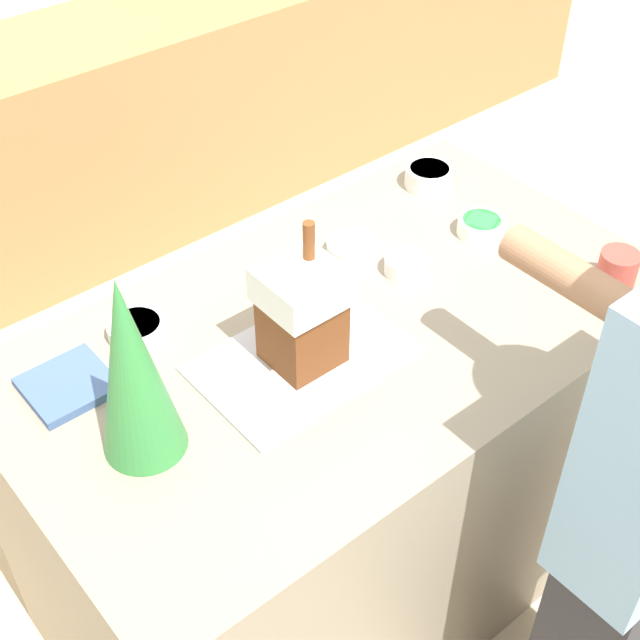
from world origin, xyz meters
name	(u,v)px	position (x,y,z in m)	size (l,w,h in m)	color
ground_plane	(338,573)	(0.00, 0.00, 0.00)	(12.00, 12.00, 0.00)	#C6B28E
back_cabinet_block	(13,170)	(0.00, 1.92, 0.44)	(6.00, 0.60, 0.88)	#9E7547
kitchen_island	(340,468)	(0.00, 0.00, 0.48)	(1.50, 0.85, 0.96)	gray
baking_tray	(303,359)	(-0.13, -0.02, 0.96)	(0.44, 0.29, 0.01)	#B2B2BC
gingerbread_house	(302,313)	(-0.13, -0.02, 1.09)	(0.16, 0.15, 0.31)	brown
decorative_tree	(132,368)	(-0.51, -0.01, 1.16)	(0.16, 0.16, 0.40)	#33843D
candy_bowl_near_tray_right	(407,264)	(0.24, 0.06, 0.98)	(0.10, 0.10, 0.04)	white
candy_bowl_beside_tree	(137,328)	(-0.36, 0.27, 0.98)	(0.13, 0.13, 0.04)	white
candy_bowl_behind_tray	(429,176)	(0.55, 0.29, 0.99)	(0.13, 0.13, 0.05)	silver
candy_bowl_near_tray_left	(481,226)	(0.49, 0.05, 0.98)	(0.12, 0.12, 0.04)	white
candy_bowl_center_rear	(354,248)	(0.19, 0.18, 0.98)	(0.13, 0.13, 0.04)	silver
cookbook	(68,385)	(-0.55, 0.22, 0.97)	(0.17, 0.16, 0.02)	#3F598C
mug	(617,269)	(0.58, -0.29, 1.00)	(0.09, 0.09, 0.09)	#B24238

